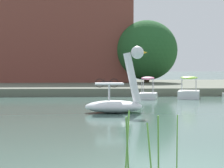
{
  "coord_description": "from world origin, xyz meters",
  "views": [
    {
      "loc": [
        -1.65,
        -6.86,
        1.94
      ],
      "look_at": [
        -0.29,
        14.67,
        1.15
      ],
      "focal_mm": 65.09,
      "sensor_mm": 36.0,
      "label": 1
    }
  ],
  "objects_px": {
    "swan_boat": "(118,98)",
    "tree_willow_near_path": "(147,50)",
    "pedal_boat_lime": "(189,92)",
    "pedal_boat_pink": "(148,92)",
    "bicycle_parked": "(107,83)"
  },
  "relations": [
    {
      "from": "swan_boat",
      "to": "tree_willow_near_path",
      "type": "xyz_separation_m",
      "value": [
        4.85,
        23.78,
        3.23
      ]
    },
    {
      "from": "swan_boat",
      "to": "tree_willow_near_path",
      "type": "distance_m",
      "value": 24.49
    },
    {
      "from": "swan_boat",
      "to": "pedal_boat_pink",
      "type": "xyz_separation_m",
      "value": [
        2.66,
        8.61,
        -0.24
      ]
    },
    {
      "from": "pedal_boat_pink",
      "to": "pedal_boat_lime",
      "type": "relative_size",
      "value": 0.78
    },
    {
      "from": "tree_willow_near_path",
      "to": "bicycle_parked",
      "type": "bearing_deg",
      "value": -112.49
    },
    {
      "from": "bicycle_parked",
      "to": "tree_willow_near_path",
      "type": "bearing_deg",
      "value": 67.51
    },
    {
      "from": "pedal_boat_lime",
      "to": "bicycle_parked",
      "type": "relative_size",
      "value": 1.54
    },
    {
      "from": "pedal_boat_lime",
      "to": "tree_willow_near_path",
      "type": "height_order",
      "value": "tree_willow_near_path"
    },
    {
      "from": "swan_boat",
      "to": "tree_willow_near_path",
      "type": "bearing_deg",
      "value": 78.47
    },
    {
      "from": "tree_willow_near_path",
      "to": "pedal_boat_lime",
      "type": "bearing_deg",
      "value": -87.69
    },
    {
      "from": "swan_boat",
      "to": "tree_willow_near_path",
      "type": "relative_size",
      "value": 0.34
    },
    {
      "from": "swan_boat",
      "to": "pedal_boat_pink",
      "type": "bearing_deg",
      "value": 72.8
    },
    {
      "from": "pedal_boat_pink",
      "to": "bicycle_parked",
      "type": "bearing_deg",
      "value": 123.72
    },
    {
      "from": "pedal_boat_lime",
      "to": "tree_willow_near_path",
      "type": "bearing_deg",
      "value": 92.31
    },
    {
      "from": "swan_boat",
      "to": "pedal_boat_lime",
      "type": "distance_m",
      "value": 10.31
    }
  ]
}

